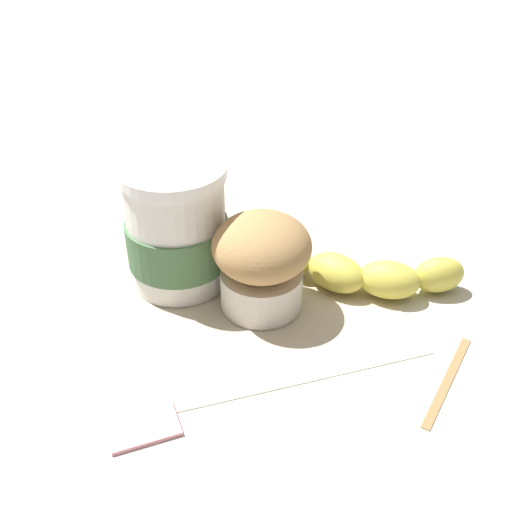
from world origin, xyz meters
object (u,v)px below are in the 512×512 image
at_px(sugar_packet, 143,426).
at_px(muffin, 259,261).
at_px(banana, 363,272).
at_px(coffee_cup, 177,230).

bearing_deg(sugar_packet, muffin, 41.11).
xyz_separation_m(muffin, banana, (0.10, -0.00, -0.03)).
xyz_separation_m(banana, sugar_packet, (-0.22, -0.10, -0.02)).
bearing_deg(banana, coffee_cup, 157.46).
bearing_deg(muffin, sugar_packet, -138.89).
bearing_deg(coffee_cup, sugar_packet, -110.95).
relative_size(coffee_cup, sugar_packet, 2.37).
bearing_deg(sugar_packet, banana, 24.54).
bearing_deg(coffee_cup, muffin, -46.33).
bearing_deg(muffin, banana, -2.83).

